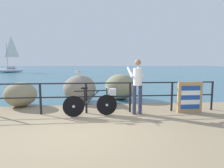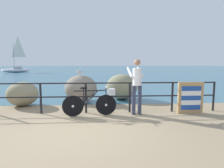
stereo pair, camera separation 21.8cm
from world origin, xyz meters
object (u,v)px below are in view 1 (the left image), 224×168
object	(u,v)px
breakwater_boulder_right	(121,87)
sailboat	(10,68)
folded_deckchair_stack	(190,97)
seagull	(78,72)
breakwater_boulder_left	(21,94)
bicycle	(95,101)
breakwater_boulder_main	(80,89)
person_at_railing	(137,84)

from	to	relation	value
breakwater_boulder_right	sailboat	distance (m)	29.02
folded_deckchair_stack	seagull	bearing A→B (deg)	152.51
breakwater_boulder_left	sailboat	size ratio (longest dim) A/B	0.19
breakwater_boulder_left	breakwater_boulder_right	distance (m)	4.15
bicycle	seagull	size ratio (longest dim) A/B	5.66
breakwater_boulder_main	sailboat	xyz separation A→B (m)	(-13.50, 25.09, 0.14)
folded_deckchair_stack	bicycle	bearing A→B (deg)	-178.53
bicycle	breakwater_boulder_main	xyz separation A→B (m)	(-0.64, 2.17, 0.11)
breakwater_boulder_left	sailboat	world-z (taller)	sailboat
folded_deckchair_stack	breakwater_boulder_right	size ratio (longest dim) A/B	0.73
breakwater_boulder_right	folded_deckchair_stack	bearing A→B (deg)	-51.97
folded_deckchair_stack	breakwater_boulder_main	size ratio (longest dim) A/B	0.76
person_at_railing	folded_deckchair_stack	size ratio (longest dim) A/B	1.71
bicycle	sailboat	xyz separation A→B (m)	(-14.13, 27.26, 0.24)
bicycle	seagull	bearing A→B (deg)	102.35
breakwater_boulder_main	folded_deckchair_stack	bearing A→B (deg)	-28.81
folded_deckchair_stack	breakwater_boulder_main	xyz separation A→B (m)	(-3.80, 2.09, 0.05)
folded_deckchair_stack	breakwater_boulder_right	world-z (taller)	breakwater_boulder_right
breakwater_boulder_main	breakwater_boulder_right	world-z (taller)	breakwater_boulder_right
breakwater_boulder_right	person_at_railing	bearing A→B (deg)	-86.11
person_at_railing	sailboat	xyz separation A→B (m)	(-15.49, 27.21, -0.28)
breakwater_boulder_main	seagull	xyz separation A→B (m)	(-0.05, -0.09, 0.71)
breakwater_boulder_right	sailboat	size ratio (longest dim) A/B	0.23
breakwater_boulder_main	breakwater_boulder_right	bearing A→B (deg)	13.68
bicycle	folded_deckchair_stack	size ratio (longest dim) A/B	1.63
breakwater_boulder_main	sailboat	world-z (taller)	sailboat
breakwater_boulder_left	person_at_railing	bearing A→B (deg)	-19.83
folded_deckchair_stack	breakwater_boulder_left	world-z (taller)	folded_deckchair_stack
breakwater_boulder_main	breakwater_boulder_left	xyz separation A→B (m)	(-2.20, -0.61, -0.11)
bicycle	sailboat	bearing A→B (deg)	111.55
bicycle	folded_deckchair_stack	xyz separation A→B (m)	(3.16, 0.08, 0.06)
bicycle	person_at_railing	bearing A→B (deg)	-3.48
folded_deckchair_stack	breakwater_boulder_right	bearing A→B (deg)	128.03
sailboat	seagull	bearing A→B (deg)	97.04
breakwater_boulder_main	breakwater_boulder_right	xyz separation A→B (m)	(1.82, 0.44, 0.00)
bicycle	breakwater_boulder_left	distance (m)	3.24
person_at_railing	folded_deckchair_stack	xyz separation A→B (m)	(1.81, 0.02, -0.47)
folded_deckchair_stack	breakwater_boulder_right	xyz separation A→B (m)	(-1.98, 2.53, 0.06)
bicycle	breakwater_boulder_left	xyz separation A→B (m)	(-2.83, 1.57, -0.00)
breakwater_boulder_right	sailboat	world-z (taller)	sailboat
bicycle	breakwater_boulder_main	distance (m)	2.27
bicycle	person_at_railing	size ratio (longest dim) A/B	0.95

